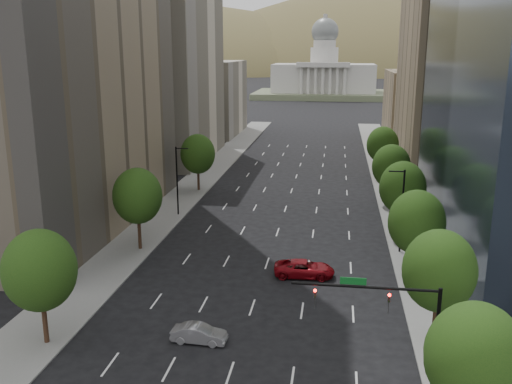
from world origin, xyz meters
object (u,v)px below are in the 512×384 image
at_px(traffic_signal, 397,313).
at_px(car_red_far, 304,269).
at_px(capitol, 324,78).
at_px(car_silver, 199,334).

relative_size(traffic_signal, car_red_far, 1.60).
height_order(capitol, car_red_far, capitol).
bearing_deg(car_red_far, traffic_signal, -160.88).
bearing_deg(car_silver, traffic_signal, -103.66).
distance_m(traffic_signal, capitol, 219.99).
height_order(traffic_signal, car_red_far, traffic_signal).
xyz_separation_m(capitol, car_red_far, (3.90, -202.51, -7.79)).
bearing_deg(car_red_far, car_silver, 150.80).
height_order(traffic_signal, car_silver, traffic_signal).
relative_size(capitol, car_red_far, 10.55).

